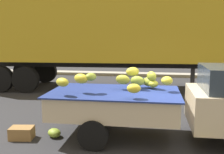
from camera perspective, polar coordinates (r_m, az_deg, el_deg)
name	(u,v)px	position (r m, az deg, el deg)	size (l,w,h in m)	color
ground	(176,138)	(6.58, 13.26, -12.43)	(220.00, 220.00, 0.00)	#28282B
curb_strip	(162,75)	(15.76, 10.51, 0.46)	(80.00, 0.80, 0.16)	gray
pickup_truck	(208,103)	(6.31, 19.53, -5.20)	(5.20, 1.79, 1.70)	#CCB793
semi_trailer	(114,30)	(11.79, 0.48, 9.79)	(12.11, 3.14, 3.95)	gold
fallen_banana_bunch_near_tailgate	(54,133)	(6.60, -12.03, -11.40)	(0.36, 0.28, 0.20)	olive
produce_crate	(22,133)	(6.68, -18.42, -11.08)	(0.52, 0.36, 0.27)	olive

